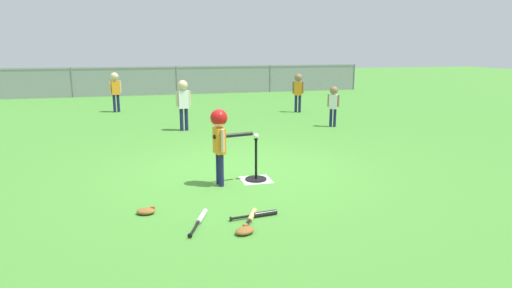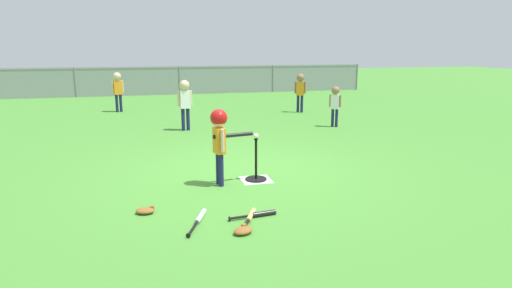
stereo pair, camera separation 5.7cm
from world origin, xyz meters
TOP-DOWN VIEW (x-y plane):
  - ground_plane at (0.00, 0.00)m, footprint 60.00×60.00m
  - home_plate at (0.09, -0.57)m, footprint 0.44×0.44m
  - batting_tee at (0.09, -0.57)m, footprint 0.32×0.32m
  - baseball_on_tee at (0.09, -0.57)m, footprint 0.07×0.07m
  - batter_child at (-0.47, -0.67)m, footprint 0.63×0.31m
  - fielder_deep_right at (-2.20, 7.13)m, footprint 0.34×0.24m
  - fielder_near_right at (3.07, 5.67)m, footprint 0.31×0.23m
  - fielder_deep_left at (-0.54, 3.63)m, footprint 0.35×0.23m
  - fielder_near_left at (3.06, 3.18)m, footprint 0.24×0.22m
  - spare_bat_silver at (-0.94, -1.93)m, footprint 0.31×0.68m
  - spare_bat_wood at (-0.37, -2.04)m, footprint 0.33×0.63m
  - spare_bat_black at (-0.24, -1.97)m, footprint 0.58×0.13m
  - glove_by_plate at (-0.52, -2.38)m, footprint 0.27×0.24m
  - glove_near_bats at (-1.53, -1.53)m, footprint 0.25×0.21m
  - outfield_fence at (0.00, 11.59)m, footprint 16.06×0.06m

SIDE VIEW (x-z plane):
  - ground_plane at x=0.00m, z-range 0.00..0.00m
  - home_plate at x=0.09m, z-range 0.00..0.01m
  - spare_bat_silver at x=-0.94m, z-range 0.00..0.06m
  - spare_bat_wood at x=-0.37m, z-range 0.00..0.06m
  - spare_bat_black at x=-0.24m, z-range 0.00..0.06m
  - glove_by_plate at x=-0.52m, z-range 0.00..0.07m
  - glove_near_bats at x=-1.53m, z-range 0.00..0.07m
  - batting_tee at x=0.09m, z-range -0.22..0.41m
  - outfield_fence at x=0.00m, z-range 0.04..1.19m
  - fielder_near_left at x=3.06m, z-range 0.14..1.14m
  - baseball_on_tee at x=0.09m, z-range 0.63..0.71m
  - fielder_near_right at x=3.07m, z-range 0.17..1.32m
  - fielder_deep_left at x=-0.54m, z-range 0.17..1.35m
  - fielder_deep_right at x=-2.20m, z-range 0.17..1.36m
  - batter_child at x=-0.47m, z-range 0.23..1.33m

